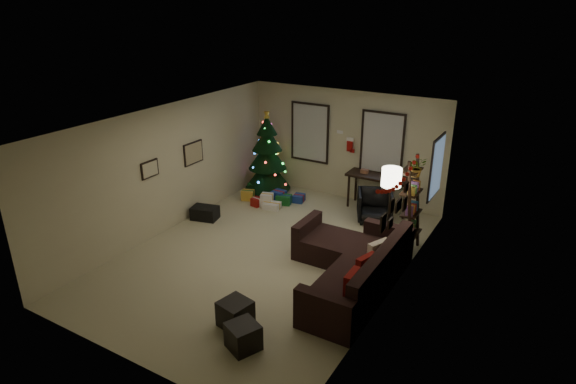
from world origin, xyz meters
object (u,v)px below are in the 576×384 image
at_px(bookshelf, 413,207).
at_px(christmas_tree, 267,158).
at_px(desk_chair, 375,206).
at_px(desk, 380,180).
at_px(sofa, 353,267).

bearing_deg(bookshelf, christmas_tree, 163.79).
bearing_deg(desk_chair, desk, 78.17).
relative_size(desk, bookshelf, 0.81).
xyz_separation_m(desk, desk_chair, (0.15, -0.65, -0.38)).
distance_m(sofa, desk_chair, 2.70).
distance_m(christmas_tree, sofa, 4.68).
height_order(sofa, bookshelf, bookshelf).
height_order(sofa, desk, sofa).
relative_size(desk_chair, bookshelf, 0.37).
bearing_deg(desk, sofa, -76.78).
height_order(desk, bookshelf, bookshelf).
bearing_deg(sofa, christmas_tree, 141.64).
bearing_deg(desk, christmas_tree, -172.13).
bearing_deg(desk, desk_chair, -76.93).
relative_size(desk, desk_chair, 2.18).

